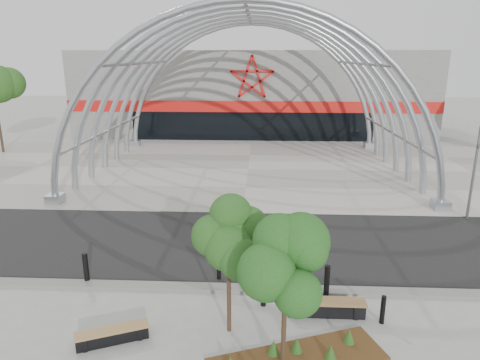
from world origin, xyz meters
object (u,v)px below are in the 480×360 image
bollard_2 (264,290)px  bench_1 (326,308)px  bench_0 (113,336)px  street_tree_1 (286,274)px  signal_pole (474,170)px  street_tree_0 (229,242)px

bollard_2 → bench_1: bearing=-12.4°
bench_0 → bollard_2: (4.12, 1.99, 0.32)m
street_tree_1 → bench_1: size_ratio=1.53×
signal_pole → bollard_2: signal_pole is taller
street_tree_0 → bench_0: 4.10m
signal_pole → bench_0: bearing=-144.5°
bollard_2 → street_tree_1: bearing=-79.9°
bench_1 → street_tree_1: bearing=-121.6°
signal_pole → bollard_2: 12.77m
street_tree_0 → bench_1: 3.91m
bench_0 → bench_1: bearing=14.7°
street_tree_0 → bench_0: street_tree_0 is taller
signal_pole → street_tree_1: (-9.34, -10.64, 0.15)m
street_tree_1 → bollard_2: (-0.48, 2.70, -2.05)m
bench_0 → bollard_2: 4.59m
signal_pole → bollard_2: size_ratio=4.43×
signal_pole → street_tree_0: (-10.79, -9.26, 0.32)m
bench_1 → bollard_2: 1.95m
bollard_2 → bench_0: bearing=-154.2°
signal_pole → street_tree_1: 14.15m
signal_pole → street_tree_1: size_ratio=1.29×
street_tree_1 → bench_1: street_tree_1 is taller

